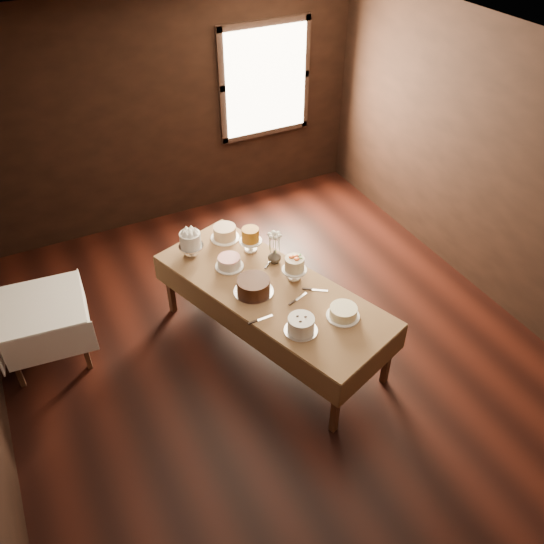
{
  "coord_description": "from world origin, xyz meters",
  "views": [
    {
      "loc": [
        -1.8,
        -3.35,
        4.14
      ],
      "look_at": [
        0.0,
        0.2,
        0.95
      ],
      "focal_mm": 37.13,
      "sensor_mm": 36.0,
      "label": 1
    }
  ],
  "objects": [
    {
      "name": "side_table",
      "position": [
        -1.98,
        1.07,
        0.59
      ],
      "size": [
        0.87,
        0.87,
        0.66
      ],
      "rotation": [
        0.0,
        0.0,
        -0.1
      ],
      "color": "#3D2417",
      "rests_on": "ground"
    },
    {
      "name": "cake_server_d",
      "position": [
        0.21,
        0.61,
        0.74
      ],
      "size": [
        0.2,
        0.18,
        0.01
      ],
      "primitive_type": "cube",
      "rotation": [
        0.0,
        0.0,
        0.71
      ],
      "color": "silver",
      "rests_on": "display_table"
    },
    {
      "name": "cake_server_c",
      "position": [
        -0.15,
        0.48,
        0.74
      ],
      "size": [
        0.06,
        0.24,
        0.01
      ],
      "primitive_type": "cube",
      "rotation": [
        0.0,
        0.0,
        1.73
      ],
      "color": "silver",
      "rests_on": "display_table"
    },
    {
      "name": "display_table",
      "position": [
        0.01,
        0.23,
        0.69
      ],
      "size": [
        1.68,
        2.57,
        0.74
      ],
      "rotation": [
        0.0,
        0.0,
        0.34
      ],
      "color": "#3D2417",
      "rests_on": "ground"
    },
    {
      "name": "window",
      "position": [
        1.3,
        2.94,
        1.6
      ],
      "size": [
        1.1,
        0.05,
        1.3
      ],
      "primitive_type": "cube",
      "color": "#FFEABF",
      "rests_on": "wall_back"
    },
    {
      "name": "wall_right",
      "position": [
        2.5,
        0.0,
        1.4
      ],
      "size": [
        0.02,
        6.0,
        2.8
      ],
      "primitive_type": "cube",
      "color": "black",
      "rests_on": "ground"
    },
    {
      "name": "floor",
      "position": [
        0.0,
        0.0,
        0.0
      ],
      "size": [
        5.0,
        6.0,
        0.01
      ],
      "primitive_type": "cube",
      "color": "black",
      "rests_on": "ground"
    },
    {
      "name": "cake_flowers",
      "position": [
        0.27,
        0.26,
        0.85
      ],
      "size": [
        0.24,
        0.24,
        0.25
      ],
      "color": "white",
      "rests_on": "display_table"
    },
    {
      "name": "cake_server_a",
      "position": [
        0.19,
        -0.01,
        0.74
      ],
      "size": [
        0.23,
        0.1,
        0.01
      ],
      "primitive_type": "cube",
      "rotation": [
        0.0,
        0.0,
        0.34
      ],
      "color": "silver",
      "rests_on": "display_table"
    },
    {
      "name": "cake_server_e",
      "position": [
        -0.23,
        -0.12,
        0.74
      ],
      "size": [
        0.24,
        0.03,
        0.01
      ],
      "primitive_type": "cube",
      "rotation": [
        0.0,
        0.0,
        0.02
      ],
      "color": "silver",
      "rests_on": "display_table"
    },
    {
      "name": "ceiling",
      "position": [
        0.0,
        0.0,
        2.8
      ],
      "size": [
        5.0,
        6.0,
        0.01
      ],
      "primitive_type": "cube",
      "color": "beige",
      "rests_on": "wall_back"
    },
    {
      "name": "cake_cream",
      "position": [
        0.39,
        -0.41,
        0.79
      ],
      "size": [
        0.3,
        0.3,
        0.11
      ],
      "color": "white",
      "rests_on": "display_table"
    },
    {
      "name": "wall_back",
      "position": [
        0.0,
        3.0,
        1.4
      ],
      "size": [
        5.0,
        0.02,
        2.8
      ],
      "primitive_type": "cube",
      "color": "black",
      "rests_on": "ground"
    },
    {
      "name": "cake_caramel",
      "position": [
        0.09,
        0.85,
        0.85
      ],
      "size": [
        0.23,
        0.23,
        0.27
      ],
      "color": "white",
      "rests_on": "display_table"
    },
    {
      "name": "cake_speckled",
      "position": [
        -0.06,
        1.16,
        0.81
      ],
      "size": [
        0.3,
        0.3,
        0.14
      ],
      "color": "white",
      "rests_on": "display_table"
    },
    {
      "name": "cake_server_b",
      "position": [
        0.39,
        -0.01,
        0.74
      ],
      "size": [
        0.21,
        0.15,
        0.01
      ],
      "primitive_type": "cube",
      "rotation": [
        0.0,
        0.0,
        -0.59
      ],
      "color": "silver",
      "rests_on": "display_table"
    },
    {
      "name": "cake_chocolate",
      "position": [
        -0.17,
        0.25,
        0.81
      ],
      "size": [
        0.43,
        0.43,
        0.14
      ],
      "color": "silver",
      "rests_on": "display_table"
    },
    {
      "name": "flower_vase",
      "position": [
        0.21,
        0.57,
        0.81
      ],
      "size": [
        0.18,
        0.18,
        0.14
      ],
      "primitive_type": "imported",
      "rotation": [
        0.0,
        0.0,
        2.69
      ],
      "color": "#2D2823",
      "rests_on": "display_table"
    },
    {
      "name": "cake_swirl",
      "position": [
        -0.03,
        -0.4,
        0.81
      ],
      "size": [
        0.3,
        0.3,
        0.15
      ],
      "color": "silver",
      "rests_on": "display_table"
    },
    {
      "name": "cake_meringue",
      "position": [
        -0.47,
        1.05,
        0.86
      ],
      "size": [
        0.27,
        0.27,
        0.27
      ],
      "color": "silver",
      "rests_on": "display_table"
    },
    {
      "name": "cake_lattice",
      "position": [
        -0.22,
        0.7,
        0.79
      ],
      "size": [
        0.3,
        0.3,
        0.11
      ],
      "color": "white",
      "rests_on": "display_table"
    },
    {
      "name": "flower_bouquet",
      "position": [
        0.21,
        0.57,
        1.0
      ],
      "size": [
        0.14,
        0.14,
        0.2
      ],
      "primitive_type": null,
      "color": "white",
      "rests_on": "flower_vase"
    }
  ]
}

